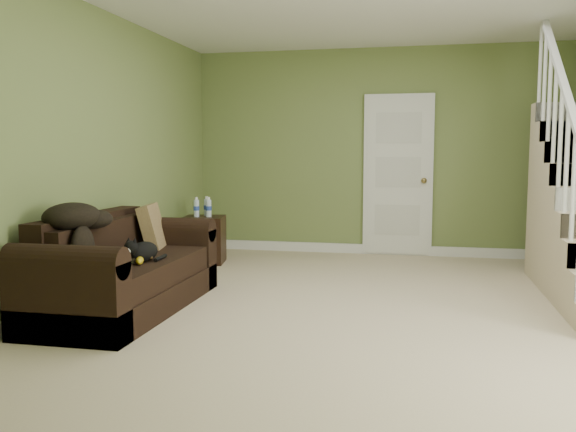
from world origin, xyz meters
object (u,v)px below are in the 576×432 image
at_px(banana, 140,260).
at_px(cat, 142,252).
at_px(side_table, 204,239).
at_px(sofa, 123,274).

bearing_deg(banana, cat, 78.70).
bearing_deg(side_table, cat, -82.09).
relative_size(sofa, cat, 4.41).
height_order(cat, banana, cat).
relative_size(sofa, banana, 9.16).
bearing_deg(sofa, side_table, 92.20).
distance_m(side_table, banana, 2.42).
height_order(side_table, banana, side_table).
distance_m(sofa, cat, 0.34).
distance_m(sofa, side_table, 2.19).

